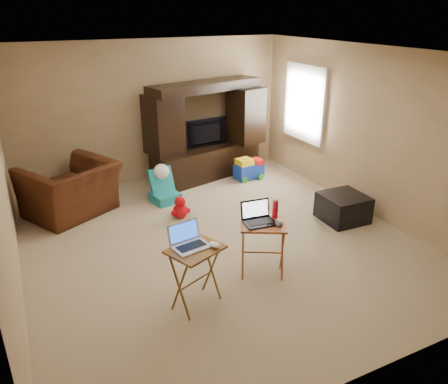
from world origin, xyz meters
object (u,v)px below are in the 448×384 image
plush_toy (180,207)px  mouse_right (279,223)px  mouse_left (215,245)px  ottoman (343,208)px  water_bottle (275,209)px  laptop_right (260,214)px  laptop_left (191,237)px  television (208,134)px  recliner (71,190)px  child_rocker (165,186)px  tray_table_right (263,249)px  tray_table_left (196,277)px  entertainment_center (207,131)px  push_toy (249,168)px

plush_toy → mouse_right: bearing=-76.9°
mouse_left → mouse_right: size_ratio=1.02×
plush_toy → ottoman: size_ratio=0.57×
mouse_right → water_bottle: bearing=70.7°
mouse_right → mouse_left: bearing=-170.5°
mouse_right → laptop_right: bearing=140.5°
laptop_left → mouse_left: bearing=-34.1°
plush_toy → laptop_left: (-0.63, -2.04, 0.64)m
television → mouse_right: bearing=73.4°
plush_toy → laptop_right: 1.98m
plush_toy → recliner: bearing=149.1°
child_rocker → laptop_left: laptop_left is taller
recliner → tray_table_right: bearing=94.6°
television → mouse_right: size_ratio=6.54×
plush_toy → tray_table_left: size_ratio=0.51×
laptop_left → water_bottle: 1.19m
entertainment_center → push_toy: size_ratio=3.97×
entertainment_center → water_bottle: 3.26m
entertainment_center → television: entertainment_center is taller
ottoman → mouse_right: (-1.72, -0.85, 0.51)m
recliner → mouse_right: recliner is taller
entertainment_center → tray_table_left: size_ratio=3.13×
entertainment_center → tray_table_left: bearing=-130.1°
recliner → push_toy: 3.21m
ottoman → mouse_right: size_ratio=4.51×
television → mouse_right: (-0.62, -3.37, -0.15)m
ottoman → water_bottle: bearing=-158.4°
laptop_left → water_bottle: size_ratio=1.74×
entertainment_center → mouse_right: bearing=-114.6°
mouse_right → water_bottle: water_bottle is taller
mouse_left → television: bearing=67.0°
child_rocker → ottoman: 2.85m
television → laptop_left: 3.82m
push_toy → tray_table_right: (-1.42, -2.88, 0.14)m
tray_table_right → mouse_right: mouse_right is taller
entertainment_center → plush_toy: bearing=-141.7°
tray_table_right → laptop_right: 0.46m
water_bottle → plush_toy: bearing=106.6°
mouse_left → ottoman: bearing=21.0°
laptop_left → laptop_right: 0.94m
push_toy → mouse_left: size_ratio=3.89×
entertainment_center → recliner: 2.64m
laptop_right → recliner: bearing=128.9°
mouse_left → entertainment_center: bearing=67.3°
ottoman → tray_table_left: size_ratio=0.90×
ottoman → mouse_left: size_ratio=4.42×
tray_table_left → laptop_right: size_ratio=1.95×
entertainment_center → tray_table_left: 3.91m
plush_toy → push_toy: size_ratio=0.64×
tray_table_left → water_bottle: (1.14, 0.28, 0.44)m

